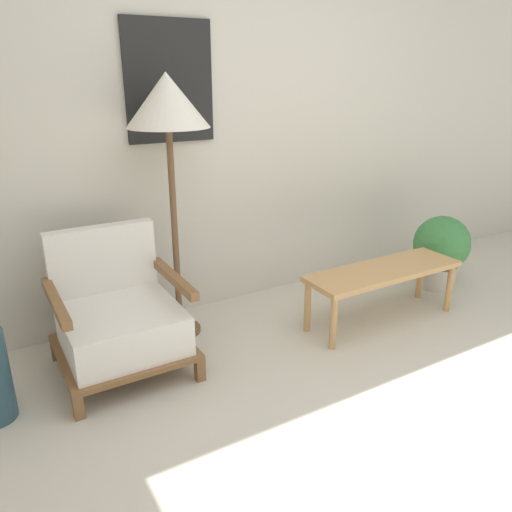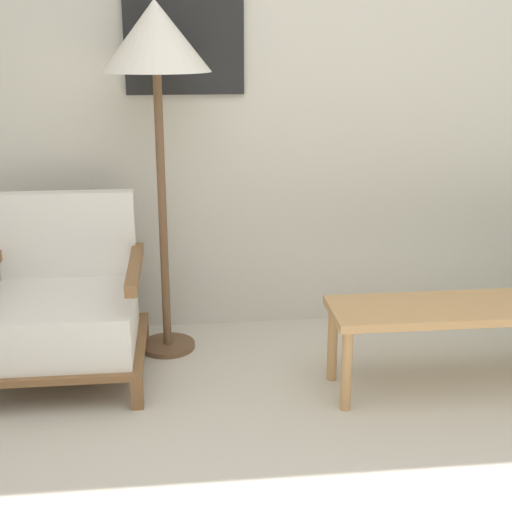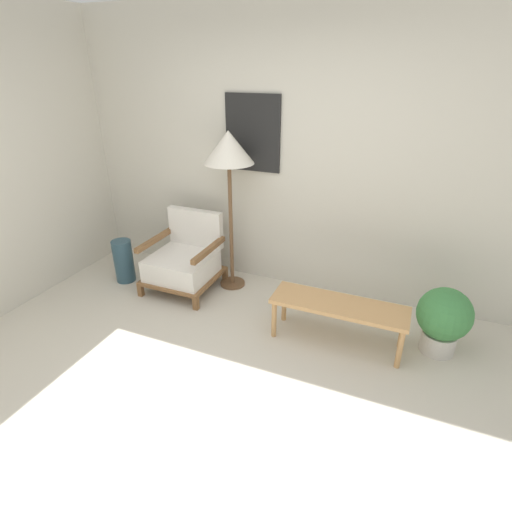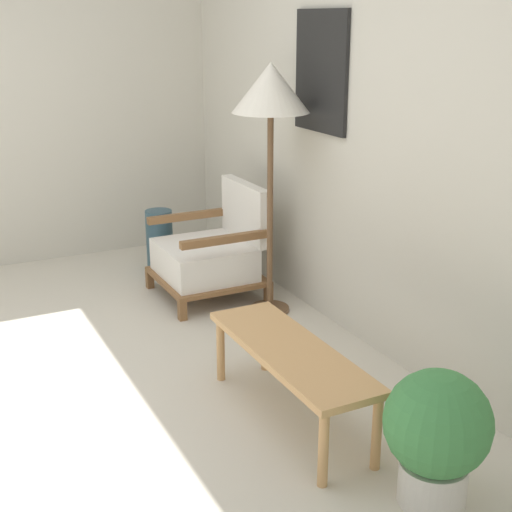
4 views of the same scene
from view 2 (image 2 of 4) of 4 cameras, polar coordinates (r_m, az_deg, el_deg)
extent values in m
cube|color=beige|center=(3.57, 1.41, 15.47)|extent=(8.00, 0.06, 2.70)
cube|color=black|center=(3.49, -5.83, 18.63)|extent=(0.56, 0.02, 0.72)
cube|color=brown|center=(3.00, -9.48, -10.79)|extent=(0.05, 0.05, 0.13)
cube|color=brown|center=(3.66, -19.25, -6.23)|extent=(0.05, 0.05, 0.13)
cube|color=brown|center=(3.56, -8.98, -6.06)|extent=(0.05, 0.05, 0.13)
cube|color=brown|center=(3.28, -14.99, -7.07)|extent=(0.70, 0.68, 0.03)
cube|color=white|center=(3.21, -15.21, -5.15)|extent=(0.62, 0.58, 0.22)
cube|color=white|center=(3.41, -14.84, 1.71)|extent=(0.62, 0.08, 0.40)
cube|color=brown|center=(3.12, -9.68, -0.94)|extent=(0.05, 0.62, 0.05)
cylinder|color=brown|center=(3.53, -7.07, -7.12)|extent=(0.26, 0.26, 0.03)
cylinder|color=brown|center=(3.32, -7.48, 3.24)|extent=(0.04, 0.04, 1.28)
cone|color=silver|center=(3.22, -8.05, 17.06)|extent=(0.48, 0.48, 0.30)
cube|color=tan|center=(3.11, 16.14, -4.05)|extent=(1.11, 0.35, 0.04)
cylinder|color=tan|center=(2.92, 7.25, -9.05)|extent=(0.04, 0.04, 0.35)
cylinder|color=tan|center=(3.15, 6.14, -6.92)|extent=(0.04, 0.04, 0.35)
camera|label=1|loc=(1.21, -77.08, 10.92)|focal=35.00mm
camera|label=3|loc=(1.75, 96.50, 22.82)|focal=28.00mm
camera|label=4|loc=(3.99, 69.38, 12.17)|focal=50.00mm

